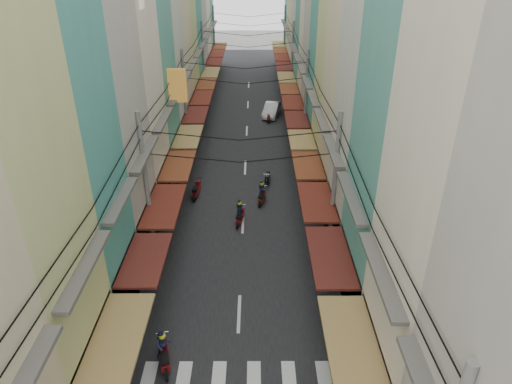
{
  "coord_description": "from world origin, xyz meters",
  "views": [
    {
      "loc": [
        0.75,
        -18.07,
        15.14
      ],
      "look_at": [
        0.82,
        6.38,
        1.96
      ],
      "focal_mm": 32.0,
      "sensor_mm": 36.0,
      "label": 1
    }
  ],
  "objects_px": {
    "white_car": "(271,116)",
    "bicycle": "(366,305)",
    "traffic_sign": "(356,258)",
    "market_umbrella": "(381,280)"
  },
  "relations": [
    {
      "from": "bicycle",
      "to": "market_umbrella",
      "type": "bearing_deg",
      "value": -165.41
    },
    {
      "from": "bicycle",
      "to": "market_umbrella",
      "type": "distance_m",
      "value": 2.52
    },
    {
      "from": "white_car",
      "to": "bicycle",
      "type": "xyz_separation_m",
      "value": [
        3.62,
        -27.76,
        0.0
      ]
    },
    {
      "from": "market_umbrella",
      "to": "traffic_sign",
      "type": "relative_size",
      "value": 0.92
    },
    {
      "from": "white_car",
      "to": "traffic_sign",
      "type": "distance_m",
      "value": 27.06
    },
    {
      "from": "market_umbrella",
      "to": "white_car",
      "type": "bearing_deg",
      "value": 97.59
    },
    {
      "from": "white_car",
      "to": "traffic_sign",
      "type": "bearing_deg",
      "value": -71.66
    },
    {
      "from": "bicycle",
      "to": "traffic_sign",
      "type": "relative_size",
      "value": 0.51
    },
    {
      "from": "market_umbrella",
      "to": "traffic_sign",
      "type": "xyz_separation_m",
      "value": [
        -0.69,
        1.91,
        -0.23
      ]
    },
    {
      "from": "traffic_sign",
      "to": "white_car",
      "type": "bearing_deg",
      "value": 96.67
    }
  ]
}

